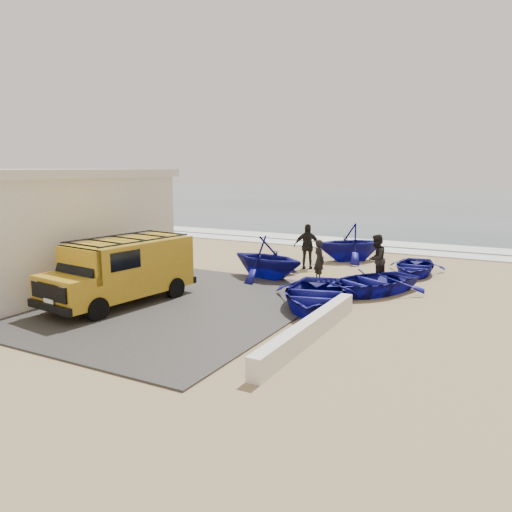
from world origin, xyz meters
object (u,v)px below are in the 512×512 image
at_px(parapet, 309,330).
at_px(boat_mid_left, 267,258).
at_px(van, 123,269).
at_px(boat_far_left, 350,242).
at_px(boat_near_right, 369,282).
at_px(boat_near_left, 314,294).
at_px(fisherman_middle, 376,259).
at_px(building, 17,226).
at_px(fisherman_front, 319,260).
at_px(boat_mid_right, 414,267).
at_px(fisherman_back, 307,246).

distance_m(parapet, boat_mid_left, 7.31).
xyz_separation_m(van, boat_far_left, (4.07, 10.83, -0.26)).
xyz_separation_m(boat_near_right, boat_mid_left, (-4.23, 0.40, 0.45)).
bearing_deg(boat_near_left, fisherman_middle, 64.05).
bearing_deg(parapet, boat_near_right, 90.21).
xyz_separation_m(van, boat_mid_left, (2.40, 5.49, -0.30)).
xyz_separation_m(parapet, boat_near_right, (-0.02, 5.51, 0.13)).
relative_size(building, van, 1.81).
bearing_deg(fisherman_middle, parapet, 11.21).
bearing_deg(boat_near_left, boat_mid_left, 121.95).
relative_size(boat_mid_left, boat_far_left, 0.96).
relative_size(van, fisherman_middle, 2.78).
distance_m(van, boat_near_left, 6.18).
height_order(boat_near_left, boat_far_left, boat_far_left).
bearing_deg(boat_mid_left, fisherman_front, -59.87).
distance_m(building, van, 5.96).
distance_m(boat_far_left, fisherman_front, 4.69).
xyz_separation_m(boat_near_right, fisherman_front, (-2.28, 1.05, 0.41)).
relative_size(parapet, boat_mid_left, 1.85).
distance_m(boat_mid_left, boat_mid_right, 6.16).
relative_size(boat_near_left, boat_mid_right, 1.26).
bearing_deg(boat_far_left, parapet, -28.74).
bearing_deg(boat_far_left, building, -85.71).
relative_size(building, parapet, 1.57).
relative_size(building, boat_mid_left, 2.90).
height_order(boat_mid_left, fisherman_back, fisherman_back).
xyz_separation_m(parapet, boat_mid_left, (-4.25, 5.91, 0.58)).
relative_size(boat_near_right, fisherman_front, 2.39).
relative_size(building, fisherman_middle, 5.02).
relative_size(parapet, boat_mid_right, 1.84).
distance_m(parapet, fisherman_front, 6.98).
height_order(van, fisherman_back, van).
bearing_deg(boat_mid_right, boat_near_left, -110.21).
distance_m(boat_near_left, fisherman_back, 6.22).
bearing_deg(boat_far_left, boat_mid_right, 20.32).
xyz_separation_m(boat_mid_right, boat_far_left, (-3.33, 1.77, 0.56)).
distance_m(building, parapet, 12.68).
bearing_deg(fisherman_front, boat_near_left, 149.60).
xyz_separation_m(boat_mid_left, boat_mid_right, (5.01, 3.56, -0.52)).
xyz_separation_m(building, boat_far_left, (9.92, 10.25, -1.27)).
relative_size(van, boat_near_left, 1.27).
height_order(boat_mid_right, boat_far_left, boat_far_left).
xyz_separation_m(boat_near_left, boat_mid_right, (1.82, 6.51, -0.09)).
relative_size(boat_mid_right, fisherman_middle, 1.74).
distance_m(boat_near_right, boat_mid_right, 4.04).
bearing_deg(boat_near_left, building, 174.50).
distance_m(boat_near_left, boat_mid_left, 4.37).
bearing_deg(building, boat_mid_right, 32.59).
height_order(boat_mid_right, fisherman_front, fisherman_front).
xyz_separation_m(building, fisherman_middle, (12.24, 6.23, -1.23)).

